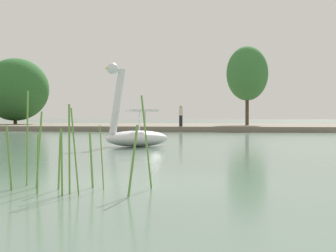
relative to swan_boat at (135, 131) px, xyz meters
name	(u,v)px	position (x,y,z in m)	size (l,w,h in m)	color
ground_plane	(132,183)	(2.62, -11.28, -0.59)	(404.33, 404.33, 0.00)	#567060
shore_bank_far	(238,127)	(2.62, 29.24, -0.39)	(130.88, 19.20, 0.40)	slate
swan_boat	(135,131)	(0.00, 0.00, 0.00)	(2.72, 2.24, 3.19)	white
tree_sapling_by_fence	(247,74)	(3.48, 26.97, 4.22)	(4.98, 4.94, 6.74)	#423323
tree_willow_near_path	(15,90)	(-18.88, 29.59, 3.17)	(8.76, 8.20, 6.39)	#4C3823
person_on_path	(181,115)	(-1.28, 20.56, 0.66)	(0.26, 0.25, 1.61)	black
reed_clump_foreground	(71,153)	(1.90, -12.39, 0.00)	(2.20, 1.12, 1.60)	#669942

